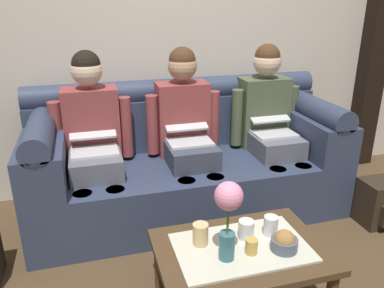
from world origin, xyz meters
TOP-DOWN VIEW (x-y plane):
  - back_wall_patterned at (0.00, 1.70)m, footprint 6.00×0.12m
  - timber_pillar at (1.88, 1.58)m, footprint 0.20×0.20m
  - couch at (0.00, 1.17)m, footprint 2.26×0.88m
  - person_left at (-0.66, 1.17)m, footprint 0.56×0.67m
  - person_middle at (0.00, 1.17)m, footprint 0.56×0.67m
  - person_right at (0.66, 1.17)m, footprint 0.56×0.67m
  - coffee_table at (0.00, 0.08)m, footprint 0.86×0.60m
  - flower_vase at (-0.11, 0.01)m, footprint 0.13×0.13m
  - snack_bowl at (0.19, -0.00)m, footprint 0.13×0.13m
  - cup_near_left at (0.05, 0.15)m, footprint 0.08×0.08m
  - cup_near_right at (0.03, 0.02)m, footprint 0.06×0.06m
  - cup_far_center at (-0.19, 0.16)m, footprint 0.08×0.08m
  - cup_far_left at (0.19, 0.14)m, footprint 0.08×0.08m

SIDE VIEW (x-z plane):
  - coffee_table at x=0.00m, z-range 0.13..0.50m
  - couch at x=0.00m, z-range -0.11..0.85m
  - cup_near_right at x=0.03m, z-range 0.37..0.44m
  - snack_bowl at x=0.19m, z-range 0.35..0.46m
  - cup_near_left at x=0.05m, z-range 0.37..0.46m
  - cup_far_left at x=0.19m, z-range 0.37..0.47m
  - cup_far_center at x=-0.19m, z-range 0.37..0.48m
  - flower_vase at x=-0.11m, z-range 0.43..0.84m
  - person_middle at x=0.00m, z-range 0.05..1.27m
  - person_left at x=-0.66m, z-range 0.05..1.27m
  - person_right at x=0.66m, z-range 0.05..1.27m
  - back_wall_patterned at x=0.00m, z-range 0.00..2.90m
  - timber_pillar at x=1.88m, z-range 0.00..2.90m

